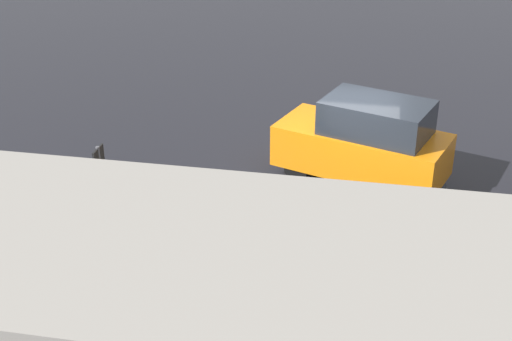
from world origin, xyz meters
name	(u,v)px	position (x,y,z in m)	size (l,w,h in m)	color
ground_plane	(338,188)	(0.00, 0.00, 0.00)	(60.00, 60.00, 0.00)	black
kerb_strip	(319,295)	(0.00, 4.20, 0.02)	(24.00, 3.20, 0.04)	gray
moving_hatchback	(365,142)	(-0.53, -0.44, 1.03)	(4.24, 2.88, 2.06)	orange
fire_hydrant	(172,222)	(3.14, 2.83, 0.40)	(0.42, 0.31, 0.80)	gold
pedestrian	(136,202)	(3.95, 2.66, 0.68)	(0.31, 0.56, 1.22)	#B2262D
metal_railing	(372,302)	(-0.94, 5.12, 0.71)	(7.21, 0.04, 1.05)	#B7BABF
sign_post	(102,187)	(4.18, 3.72, 1.58)	(0.07, 0.44, 2.40)	#4C4C51
puddle_patch	(380,180)	(-0.94, -0.57, 0.00)	(3.07, 3.07, 0.01)	black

